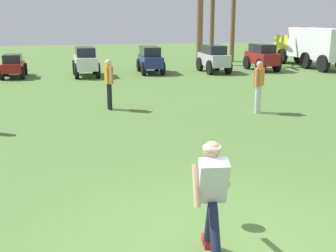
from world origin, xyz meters
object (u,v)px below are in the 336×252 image
teammate_near_sideline (259,82)px  teammate_deep (109,80)px  parked_car_slot_e (150,59)px  parked_car_slot_f (214,58)px  parked_car_slot_d (85,61)px  parked_car_slot_g (262,57)px  frisbee_thrower (212,194)px  box_truck (310,45)px  parked_car_slot_c (13,66)px  frisbee_in_flight (214,181)px

teammate_near_sideline → teammate_deep: same height
parked_car_slot_e → parked_car_slot_f: parked_car_slot_f is taller
parked_car_slot_d → parked_car_slot_g: same height
frisbee_thrower → parked_car_slot_f: size_ratio=0.60×
parked_car_slot_d → parked_car_slot_g: 9.30m
parked_car_slot_d → parked_car_slot_f: size_ratio=1.00×
parked_car_slot_f → box_truck: bearing=9.5°
parked_car_slot_d → box_truck: bearing=4.6°
frisbee_thrower → parked_car_slot_d: bearing=93.1°
parked_car_slot_f → parked_car_slot_d: bearing=179.9°
parked_car_slot_d → parked_car_slot_e: bearing=8.8°
teammate_deep → teammate_near_sideline: bearing=-18.4°
parked_car_slot_c → parked_car_slot_d: (3.37, -0.35, 0.18)m
parked_car_slot_c → box_truck: size_ratio=0.37×
parked_car_slot_c → parked_car_slot_d: parked_car_slot_d is taller
parked_car_slot_c → parked_car_slot_g: size_ratio=0.93×
parked_car_slot_c → box_truck: (15.98, 0.66, 0.67)m
teammate_near_sideline → parked_car_slot_g: size_ratio=0.66×
parked_car_slot_c → parked_car_slot_d: size_ratio=0.93×
parked_car_slot_e → parked_car_slot_g: (6.03, -0.29, 0.02)m
frisbee_thrower → parked_car_slot_e: frisbee_thrower is taller
teammate_deep → parked_car_slot_c: (-3.82, 8.17, -0.38)m
frisbee_thrower → parked_car_slot_g: bearing=63.3°
teammate_near_sideline → box_truck: box_truck is taller
parked_car_slot_f → parked_car_slot_g: size_ratio=1.00×
teammate_near_sideline → parked_car_slot_d: (-4.79, 9.26, -0.20)m
frisbee_in_flight → frisbee_thrower: bearing=-111.0°
frisbee_thrower → parked_car_slot_f: bearing=71.2°
frisbee_in_flight → parked_car_slot_g: size_ratio=0.15×
parked_car_slot_e → teammate_deep: bearing=-108.7°
teammate_deep → parked_car_slot_f: size_ratio=0.65×
frisbee_thrower → teammate_deep: bearing=93.0°
parked_car_slot_f → teammate_near_sideline: bearing=-100.6°
parked_car_slot_c → parked_car_slot_d: bearing=-5.8°
parked_car_slot_c → parked_car_slot_f: parked_car_slot_f is taller
teammate_near_sideline → box_truck: bearing=52.7°
teammate_deep → parked_car_slot_d: (-0.45, 7.82, -0.20)m
frisbee_thrower → teammate_deep: teammate_deep is taller
frisbee_in_flight → parked_car_slot_f: (5.31, 15.67, 0.10)m
teammate_near_sideline → teammate_deep: bearing=161.6°
parked_car_slot_g → box_truck: size_ratio=0.40×
frisbee_in_flight → parked_car_slot_e: (2.07, 16.19, 0.08)m
parked_car_slot_c → frisbee_in_flight: bearing=-74.1°
parked_car_slot_c → box_truck: 16.00m
parked_car_slot_c → parked_car_slot_f: bearing=-2.1°
teammate_deep → parked_car_slot_e: 8.79m
frisbee_thrower → parked_car_slot_c: (-4.27, 16.80, -0.24)m
parked_car_slot_c → parked_car_slot_f: (9.89, -0.35, 0.18)m
parked_car_slot_g → box_truck: box_truck is taller
parked_car_slot_f → frisbee_thrower: bearing=-108.8°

